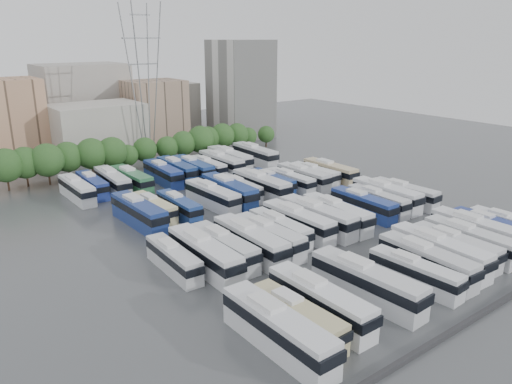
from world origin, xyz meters
TOP-DOWN VIEW (x-y plane):
  - ground at (0.00, 0.00)m, footprint 220.00×220.00m
  - parapet at (0.00, -33.00)m, footprint 56.00×0.50m
  - tree_line at (-3.72, 42.06)m, footprint 65.68×7.66m
  - city_buildings at (-7.46, 71.86)m, footprint 102.00×35.00m
  - apartment_tower at (34.00, 58.00)m, footprint 14.00×14.00m
  - electricity_pylon at (2.00, 50.00)m, footprint 9.00×6.91m
  - bus_r0_s0 at (-21.43, -24.81)m, footprint 3.02×13.60m
  - bus_r0_s1 at (-18.32, -23.93)m, footprint 2.80×11.45m
  - bus_r0_s2 at (-14.84, -23.43)m, footprint 2.89×13.02m
  - bus_r0_s4 at (-8.30, -23.80)m, footprint 3.64×13.81m
  - bus_r0_s6 at (-1.68, -25.08)m, footprint 3.01×11.34m
  - bus_r0_s7 at (1.64, -24.27)m, footprint 3.26×12.76m
  - bus_r0_s8 at (4.99, -23.74)m, footprint 3.49×13.31m
  - bus_r0_s9 at (8.31, -23.81)m, footprint 2.87×11.91m
  - bus_r0_s10 at (11.46, -23.94)m, footprint 3.13×12.58m
  - bus_r0_s11 at (14.86, -23.07)m, footprint 3.00×13.15m
  - bus_r0_s12 at (18.26, -23.04)m, footprint 2.93×11.41m
  - bus_r0_s13 at (21.27, -23.93)m, footprint 2.47×10.86m
  - bus_r1_s0 at (-21.38, -5.31)m, footprint 2.85×11.10m
  - bus_r1_s1 at (-18.19, -7.15)m, footprint 3.26×13.58m
  - bus_r1_s2 at (-14.95, -6.46)m, footprint 2.73×12.29m
  - bus_r1_s3 at (-11.43, -7.24)m, footprint 3.18×13.38m
  - bus_r1_s4 at (-8.40, -7.16)m, footprint 3.08×12.43m
  - bus_r1_s5 at (-5.16, -5.67)m, footprint 2.75×11.46m
  - bus_r1_s6 at (-1.75, -5.57)m, footprint 2.96×12.83m
  - bus_r1_s7 at (1.58, -6.05)m, footprint 3.37×13.52m
  - bus_r1_s8 at (5.01, -6.58)m, footprint 3.38×12.88m
  - bus_r1_s10 at (11.62, -5.90)m, footprint 2.88×12.07m
  - bus_r1_s11 at (15.10, -5.94)m, footprint 2.98×11.59m
  - bus_r1_s12 at (18.10, -5.24)m, footprint 3.25×13.09m
  - bus_r1_s13 at (21.41, -6.33)m, footprint 3.21×12.18m
  - bus_r2_s1 at (-18.14, 11.40)m, footprint 3.29×13.47m
  - bus_r2_s2 at (-15.04, 12.91)m, footprint 2.92×11.15m
  - bus_r2_s3 at (-11.60, 11.11)m, footprint 2.71×11.23m
  - bus_r2_s5 at (-4.98, 11.83)m, footprint 3.19×12.69m
  - bus_r2_s6 at (-1.54, 12.04)m, footprint 3.44×13.78m
  - bus_r2_s7 at (1.51, 13.10)m, footprint 2.82×11.12m
  - bus_r2_s8 at (4.88, 11.41)m, footprint 2.98×13.52m
  - bus_r2_s9 at (8.22, 12.66)m, footprint 2.86×11.48m
  - bus_r2_s10 at (11.50, 11.37)m, footprint 2.70×11.36m
  - bus_r2_s11 at (14.93, 11.50)m, footprint 2.83×12.36m
  - bus_r2_s12 at (18.09, 11.81)m, footprint 3.01×11.44m
  - bus_r2_s13 at (21.44, 11.01)m, footprint 2.82×12.60m
  - bus_r3_s0 at (-21.41, 29.26)m, footprint 2.73×12.12m
  - bus_r3_s1 at (-18.21, 30.73)m, footprint 2.80×11.51m
  - bus_r3_s2 at (-14.75, 29.98)m, footprint 3.40×12.86m
  - bus_r3_s3 at (-11.48, 29.03)m, footprint 3.10×12.71m
  - bus_r3_s5 at (-4.96, 29.39)m, footprint 3.29×12.75m
  - bus_r3_s6 at (-1.51, 30.16)m, footprint 3.08×12.78m
  - bus_r3_s7 at (1.46, 29.02)m, footprint 3.08×12.83m
  - bus_r3_s8 at (5.02, 29.27)m, footprint 2.42×11.11m
  - bus_r3_s9 at (8.29, 29.27)m, footprint 2.93×13.15m
  - bus_r3_s10 at (11.51, 30.90)m, footprint 3.30×13.69m
  - bus_r3_s12 at (18.17, 30.85)m, footprint 3.32×13.67m

SIDE VIEW (x-z plane):
  - ground at x=0.00m, z-range 0.00..0.00m
  - parapet at x=0.00m, z-range 0.00..0.50m
  - bus_r0_s13 at x=21.27m, z-range -0.03..3.37m
  - bus_r1_s0 at x=-21.38m, z-range -0.03..3.42m
  - bus_r2_s7 at x=1.51m, z-range -0.03..3.43m
  - bus_r2_s2 at x=-15.04m, z-range -0.03..3.44m
  - bus_r3_s8 at x=5.02m, z-range -0.03..3.45m
  - bus_r2_s3 at x=-11.60m, z-range -0.03..3.47m
  - bus_r0_s6 at x=-1.68m, z-range -0.03..3.49m
  - bus_r2_s10 at x=11.50m, z-range -0.03..3.52m
  - bus_r0_s12 at x=18.26m, z-range -0.03..3.52m
  - bus_r2_s12 at x=18.09m, z-range -0.03..3.52m
  - bus_r0_s1 at x=-18.32m, z-range -0.03..3.54m
  - bus_r1_s5 at x=-5.16m, z-range -0.03..3.55m
  - bus_r2_s9 at x=8.22m, z-range -0.03..3.55m
  - bus_r3_s1 at x=-18.21m, z-range -0.03..3.56m
  - bus_r1_s11 at x=15.10m, z-range -0.03..3.57m
  - bus_r0_s9 at x=8.31m, z-range -0.03..3.68m
  - bus_r1_s10 at x=11.62m, z-range -0.03..3.74m
  - bus_r1_s13 at x=21.41m, z-range -0.03..3.75m
  - bus_r3_s0 at x=-21.41m, z-range -0.03..3.76m
  - bus_r1_s2 at x=-14.95m, z-range -0.03..3.82m
  - bus_r2_s11 at x=14.93m, z-range -0.04..3.84m
  - bus_r1_s4 at x=-8.40m, z-range -0.04..3.84m
  - bus_r0_s10 at x=11.46m, z-range -0.04..3.89m
  - bus_r2_s13 at x=21.44m, z-range -0.04..3.91m
  - bus_r2_s5 at x=-4.98m, z-range -0.04..3.92m
  - bus_r3_s3 at x=-11.48m, z-range -0.04..3.93m
  - bus_r3_s5 at x=-4.96m, z-range -0.04..3.93m
  - bus_r0_s7 at x=1.64m, z-range -0.04..3.94m
  - bus_r3_s6 at x=-1.51m, z-range -0.04..3.95m
  - bus_r3_s2 at x=-14.75m, z-range -0.04..3.96m
  - bus_r1_s8 at x=5.01m, z-range -0.04..3.97m
  - bus_r3_s7 at x=1.46m, z-range -0.04..3.97m
  - bus_r1_s6 at x=-1.75m, z-range -0.04..3.98m
  - bus_r1_s12 at x=18.10m, z-range -0.04..4.04m
  - bus_r0_s2 at x=-14.84m, z-range -0.04..4.05m
  - bus_r0_s11 at x=14.86m, z-range -0.04..4.08m
  - bus_r3_s9 at x=8.29m, z-range -0.04..4.08m
  - bus_r0_s8 at x=4.99m, z-range -0.04..4.10m
  - bus_r1_s3 at x=-11.43m, z-range -0.04..4.14m
  - bus_r2_s1 at x=-18.14m, z-range -0.04..4.16m
  - bus_r1_s7 at x=1.58m, z-range -0.04..4.18m
  - bus_r2_s8 at x=4.88m, z-range -0.04..4.20m
  - bus_r1_s1 at x=-18.19m, z-range -0.04..4.20m
  - bus_r0_s0 at x=-21.43m, z-range -0.04..4.22m
  - bus_r3_s12 at x=18.17m, z-range -0.04..4.23m
  - bus_r3_s10 at x=11.51m, z-range -0.04..4.23m
  - bus_r0_s4 at x=-8.30m, z-range -0.04..4.26m
  - bus_r2_s6 at x=-1.54m, z-range -0.04..4.26m
  - tree_line at x=-3.72m, z-range 0.42..8.40m
  - city_buildings at x=-7.46m, z-range -2.13..17.87m
  - apartment_tower at x=34.00m, z-range 0.00..26.00m
  - electricity_pylon at x=2.00m, z-range 1.75..35.57m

